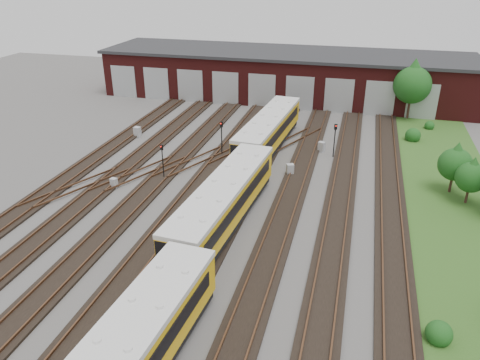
# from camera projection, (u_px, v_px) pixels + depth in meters

# --- Properties ---
(ground) EXTENTS (120.00, 120.00, 0.00)m
(ground) POSITION_uv_depth(u_px,v_px,m) (183.00, 246.00, 32.33)
(ground) COLOR #4A4845
(ground) RESTS_ON ground
(track_network) EXTENTS (30.40, 70.00, 0.33)m
(track_network) POSITION_uv_depth(u_px,v_px,m) (184.00, 240.00, 32.84)
(track_network) COLOR black
(track_network) RESTS_ON ground
(maintenance_shed) EXTENTS (51.00, 12.50, 6.35)m
(maintenance_shed) POSITION_uv_depth(u_px,v_px,m) (285.00, 74.00, 65.85)
(maintenance_shed) COLOR #4B1312
(maintenance_shed) RESTS_ON ground
(grass_verge) EXTENTS (8.00, 55.00, 0.05)m
(grass_verge) POSITION_uv_depth(u_px,v_px,m) (457.00, 212.00, 36.64)
(grass_verge) COLOR #28501A
(grass_verge) RESTS_ON ground
(metro_train) EXTENTS (3.98, 47.84, 3.24)m
(metro_train) POSITION_uv_depth(u_px,v_px,m) (224.00, 202.00, 33.88)
(metro_train) COLOR black
(metro_train) RESTS_ON ground
(signal_mast_0) EXTENTS (0.31, 0.30, 3.52)m
(signal_mast_0) POSITION_uv_depth(u_px,v_px,m) (222.00, 134.00, 46.26)
(signal_mast_0) COLOR black
(signal_mast_0) RESTS_ON ground
(signal_mast_1) EXTENTS (0.33, 0.31, 3.43)m
(signal_mast_1) POSITION_uv_depth(u_px,v_px,m) (250.00, 135.00, 46.07)
(signal_mast_1) COLOR black
(signal_mast_1) RESTS_ON ground
(signal_mast_2) EXTENTS (0.28, 0.27, 3.24)m
(signal_mast_2) POSITION_uv_depth(u_px,v_px,m) (162.00, 157.00, 41.34)
(signal_mast_2) COLOR black
(signal_mast_2) RESTS_ON ground
(signal_mast_3) EXTENTS (0.31, 0.30, 3.43)m
(signal_mast_3) POSITION_uv_depth(u_px,v_px,m) (335.00, 136.00, 45.88)
(signal_mast_3) COLOR black
(signal_mast_3) RESTS_ON ground
(relay_cabinet_0) EXTENTS (0.60, 0.53, 0.90)m
(relay_cabinet_0) POSITION_uv_depth(u_px,v_px,m) (114.00, 183.00, 40.29)
(relay_cabinet_0) COLOR #ABADB1
(relay_cabinet_0) RESTS_ON ground
(relay_cabinet_1) EXTENTS (0.80, 0.72, 1.14)m
(relay_cabinet_1) POSITION_uv_depth(u_px,v_px,m) (137.00, 132.00, 51.81)
(relay_cabinet_1) COLOR #ABADB1
(relay_cabinet_1) RESTS_ON ground
(relay_cabinet_2) EXTENTS (0.72, 0.67, 0.95)m
(relay_cabinet_2) POSITION_uv_depth(u_px,v_px,m) (237.00, 160.00, 44.92)
(relay_cabinet_2) COLOR #ABADB1
(relay_cabinet_2) RESTS_ON ground
(relay_cabinet_3) EXTENTS (0.77, 0.71, 1.03)m
(relay_cabinet_3) POSITION_uv_depth(u_px,v_px,m) (322.00, 147.00, 47.88)
(relay_cabinet_3) COLOR #ABADB1
(relay_cabinet_3) RESTS_ON ground
(relay_cabinet_4) EXTENTS (0.79, 0.73, 1.05)m
(relay_cabinet_4) POSITION_uv_depth(u_px,v_px,m) (290.00, 170.00, 42.70)
(relay_cabinet_4) COLOR #ABADB1
(relay_cabinet_4) RESTS_ON ground
(tree_0) EXTENTS (4.47, 4.47, 7.40)m
(tree_0) POSITION_uv_depth(u_px,v_px,m) (413.00, 80.00, 55.93)
(tree_0) COLOR #382219
(tree_0) RESTS_ON ground
(tree_1) EXTENTS (2.74, 2.74, 4.54)m
(tree_1) POSITION_uv_depth(u_px,v_px,m) (456.00, 161.00, 38.48)
(tree_1) COLOR #382219
(tree_1) RESTS_ON ground
(tree_3) EXTENTS (2.44, 2.44, 4.05)m
(tree_3) POSITION_uv_depth(u_px,v_px,m) (472.00, 174.00, 36.85)
(tree_3) COLOR #382219
(tree_3) RESTS_ON ground
(bush_0) EXTENTS (1.38, 1.38, 1.38)m
(bush_0) POSITION_uv_depth(u_px,v_px,m) (440.00, 330.00, 24.01)
(bush_0) COLOR #144413
(bush_0) RESTS_ON ground
(bush_1) EXTENTS (1.65, 1.65, 1.65)m
(bush_1) POSITION_uv_depth(u_px,v_px,m) (413.00, 133.00, 50.64)
(bush_1) COLOR #144413
(bush_1) RESTS_ON ground
(bush_2) EXTENTS (1.10, 1.10, 1.10)m
(bush_2) POSITION_uv_depth(u_px,v_px,m) (430.00, 124.00, 54.20)
(bush_2) COLOR #144413
(bush_2) RESTS_ON ground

